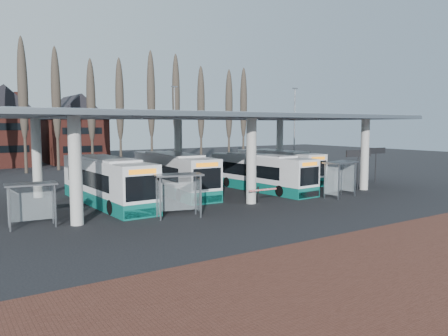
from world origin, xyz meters
TOP-DOWN VIEW (x-y plane):
  - ground at (0.00, 0.00)m, footprint 140.00×140.00m
  - station_canopy at (0.00, 8.00)m, footprint 32.00×16.00m
  - poplar_row at (0.00, 33.00)m, footprint 45.10×1.10m
  - lamp_post_b at (6.00, 26.00)m, footprint 0.80×0.16m
  - lamp_post_c at (20.00, 20.00)m, footprint 0.80×0.16m
  - bus_0 at (-8.53, 7.92)m, footprint 2.97×11.86m
  - bus_1 at (-2.41, 9.80)m, footprint 3.12×11.77m
  - bus_2 at (4.48, 7.25)m, footprint 3.08×11.11m
  - bus_3 at (9.84, 11.18)m, footprint 2.45×10.87m
  - shelter_0 at (-14.17, 3.31)m, footprint 2.69×1.51m
  - shelter_1 at (-6.37, 1.30)m, footprint 3.07×2.04m
  - shelter_2 at (7.32, 1.12)m, footprint 3.19×2.07m
  - info_sign_0 at (11.54, 2.77)m, footprint 2.18×0.90m
  - info_sign_1 at (16.64, 4.90)m, footprint 2.24×0.42m
  - barrier at (0.57, 2.02)m, footprint 2.33×0.66m

SIDE VIEW (x-z plane):
  - ground at x=0.00m, z-range 0.00..0.00m
  - barrier at x=0.57m, z-range 0.32..1.48m
  - bus_3 at x=9.84m, z-range -0.09..2.93m
  - bus_2 at x=4.48m, z-range -0.09..2.96m
  - bus_1 at x=-2.41m, z-range -0.09..3.15m
  - bus_0 at x=-8.53m, z-range -0.09..3.18m
  - shelter_0 at x=-14.17m, z-range 0.55..2.95m
  - shelter_1 at x=-6.37m, z-range 0.59..3.21m
  - shelter_2 at x=7.32m, z-range 0.62..3.35m
  - info_sign_1 at x=16.64m, z-range 1.13..4.48m
  - info_sign_0 at x=11.54m, z-range 1.15..4.53m
  - lamp_post_b at x=6.00m, z-range 0.25..10.42m
  - lamp_post_c at x=20.00m, z-range 0.25..10.42m
  - station_canopy at x=0.00m, z-range 2.51..8.85m
  - poplar_row at x=0.00m, z-range 1.53..16.03m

